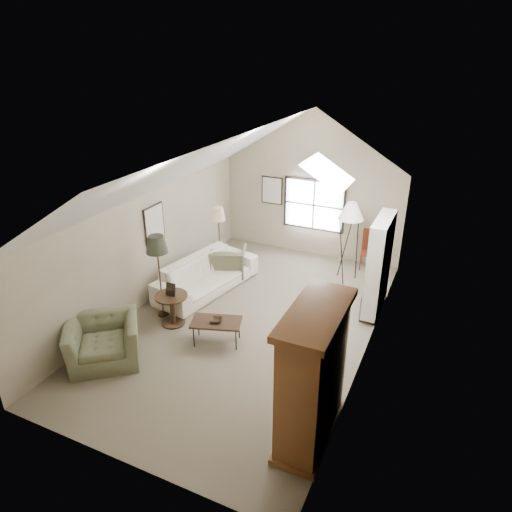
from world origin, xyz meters
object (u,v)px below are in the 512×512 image
at_px(coffee_table, 217,332).
at_px(side_table, 172,309).
at_px(side_chair, 369,250).
at_px(armoire, 312,377).
at_px(armchair_far, 228,261).
at_px(sofa, 207,275).
at_px(armchair_near, 104,341).

xyz_separation_m(coffee_table, side_table, (-1.18, 0.21, 0.09)).
xyz_separation_m(side_table, side_chair, (3.18, 4.40, 0.18)).
bearing_deg(side_chair, armoire, -92.24).
height_order(armchair_far, side_chair, side_chair).
distance_m(armoire, coffee_table, 2.97).
bearing_deg(armoire, armchair_far, 130.80).
distance_m(sofa, coffee_table, 2.23).
relative_size(coffee_table, side_table, 1.42).
xyz_separation_m(armchair_far, side_table, (-0.03, -2.45, -0.06)).
bearing_deg(armchair_far, side_chair, -169.39).
distance_m(armoire, side_chair, 6.14).
xyz_separation_m(armoire, coffee_table, (-2.43, 1.49, -0.85)).
bearing_deg(armchair_near, side_table, 35.31).
relative_size(armoire, sofa, 0.80).
xyz_separation_m(sofa, side_chair, (3.28, 2.80, 0.13)).
relative_size(coffee_table, side_chair, 0.93).
xyz_separation_m(armchair_near, side_table, (0.45, 1.57, -0.07)).
distance_m(side_table, side_chair, 5.43).
bearing_deg(coffee_table, armoire, -31.42).
distance_m(armoire, side_table, 4.06).
relative_size(side_table, side_chair, 0.65).
distance_m(armoire, armchair_near, 4.13).
distance_m(sofa, armchair_near, 3.19).
bearing_deg(coffee_table, side_chair, 66.61).
distance_m(coffee_table, side_chair, 5.04).
relative_size(armchair_far, side_chair, 0.84).
xyz_separation_m(armchair_near, coffee_table, (1.63, 1.35, -0.17)).
height_order(sofa, side_chair, side_chair).
bearing_deg(armchair_far, sofa, 60.15).
relative_size(sofa, armchair_far, 3.10).
height_order(armoire, side_chair, armoire).
distance_m(armoire, sofa, 5.02).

